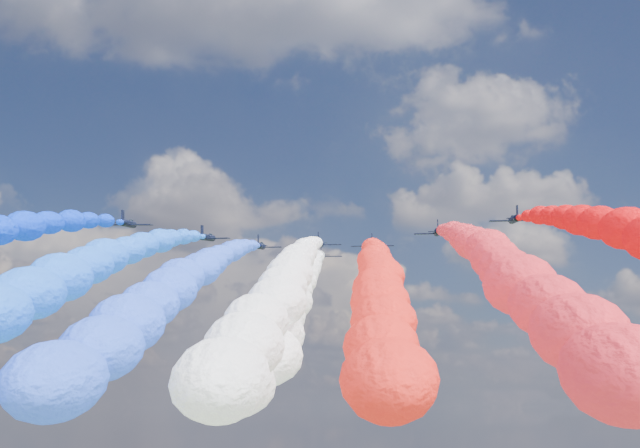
# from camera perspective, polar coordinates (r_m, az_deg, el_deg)

# --- Properties ---
(jet_0) EXTENTS (9.08, 12.10, 4.36)m
(jet_0) POSITION_cam_1_polar(r_m,az_deg,el_deg) (150.15, -12.98, 0.02)
(jet_0) COLOR black
(jet_1) EXTENTS (9.26, 12.22, 4.36)m
(jet_1) POSITION_cam_1_polar(r_m,az_deg,el_deg) (159.71, -7.70, -0.92)
(jet_1) COLOR black
(trail_1) EXTENTS (6.37, 107.19, 35.35)m
(trail_1) POSITION_cam_1_polar(r_m,az_deg,el_deg) (104.25, -13.68, -3.09)
(trail_1) COLOR blue
(jet_2) EXTENTS (8.76, 11.87, 4.36)m
(jet_2) POSITION_cam_1_polar(r_m,az_deg,el_deg) (167.17, -4.09, -1.52)
(jet_2) COLOR black
(trail_2) EXTENTS (6.37, 107.19, 35.35)m
(trail_2) POSITION_cam_1_polar(r_m,az_deg,el_deg) (110.87, -7.87, -3.87)
(trail_2) COLOR blue
(jet_3) EXTENTS (8.62, 11.77, 4.36)m
(jet_3) POSITION_cam_1_polar(r_m,az_deg,el_deg) (164.21, -0.02, -1.35)
(jet_3) COLOR black
(trail_3) EXTENTS (6.37, 107.19, 35.35)m
(trail_3) POSITION_cam_1_polar(r_m,az_deg,el_deg) (107.34, -1.75, -3.70)
(trail_3) COLOR white
(jet_4) EXTENTS (8.67, 11.81, 4.36)m
(jet_4) POSITION_cam_1_polar(r_m,az_deg,el_deg) (176.91, 0.13, -2.16)
(jet_4) COLOR black
(trail_4) EXTENTS (6.37, 107.19, 35.35)m
(trail_4) POSITION_cam_1_polar(r_m,az_deg,el_deg) (120.11, -1.34, -4.64)
(trail_4) COLOR white
(jet_5) EXTENTS (8.94, 12.00, 4.36)m
(jet_5) POSITION_cam_1_polar(r_m,az_deg,el_deg) (165.83, 3.62, -1.44)
(jet_5) COLOR black
(trail_5) EXTENTS (6.37, 107.19, 35.35)m
(trail_5) POSITION_cam_1_polar(r_m,az_deg,el_deg) (108.82, 3.83, -3.80)
(trail_5) COLOR red
(jet_6) EXTENTS (9.18, 12.17, 4.36)m
(jet_6) POSITION_cam_1_polar(r_m,az_deg,el_deg) (155.06, 8.02, -0.57)
(jet_6) COLOR black
(trail_6) EXTENTS (6.37, 107.19, 35.35)m
(trail_6) POSITION_cam_1_polar(r_m,az_deg,el_deg) (98.28, 10.82, -2.68)
(trail_6) COLOR red
(jet_7) EXTENTS (9.14, 12.14, 4.36)m
(jet_7) POSITION_cam_1_polar(r_m,az_deg,el_deg) (146.78, 13.16, 0.31)
(jet_7) COLOR black
(trail_7) EXTENTS (6.37, 107.19, 35.35)m
(trail_7) POSITION_cam_1_polar(r_m,az_deg,el_deg) (91.01, 19.38, -1.42)
(trail_7) COLOR red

